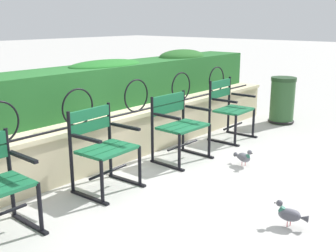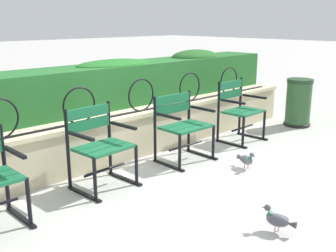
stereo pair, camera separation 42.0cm
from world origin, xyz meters
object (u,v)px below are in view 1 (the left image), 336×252
Objects in this scene: park_chair_centre_left at (102,146)px; pigeon_near_chairs at (290,214)px; pigeon_far_side at (244,157)px; trash_bin at (282,101)px; park_chair_centre_right at (178,124)px; park_chair_rightmost at (229,108)px.

pigeon_near_chairs is (0.49, -1.83, -0.35)m from park_chair_centre_left.
pigeon_far_side is at bearing 45.05° from pigeon_near_chairs.
park_chair_centre_right is at bearing 176.10° from trash_bin.
trash_bin is at bearing -7.81° from park_chair_rightmost.
park_chair_centre_right is at bearing -1.07° from park_chair_centre_left.
park_chair_centre_left is 1.93m from pigeon_near_chairs.
trash_bin is (3.32, 1.63, 0.26)m from pigeon_near_chairs.
park_chair_centre_left reaches higher than trash_bin.
park_chair_centre_right is at bearing 113.01° from pigeon_far_side.
pigeon_near_chairs is at bearing -111.96° from park_chair_centre_right.
park_chair_centre_left is 2.97× the size of pigeon_far_side.
park_chair_rightmost is 1.22m from pigeon_far_side.
park_chair_rightmost is at bearing 0.64° from park_chair_centre_right.
park_chair_centre_right reaches higher than pigeon_far_side.
park_chair_centre_left is 0.97× the size of park_chair_rightmost.
park_chair_rightmost is at bearing -0.22° from park_chair_centre_left.
pigeon_near_chairs is 3.71m from trash_bin.
park_chair_centre_right is 2.85× the size of pigeon_near_chairs.
park_chair_rightmost is at bearing 172.19° from trash_bin.
pigeon_near_chairs is at bearing -134.95° from pigeon_far_side.
trash_bin is at bearing 26.17° from pigeon_near_chairs.
park_chair_centre_right reaches higher than pigeon_near_chairs.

